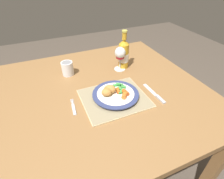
# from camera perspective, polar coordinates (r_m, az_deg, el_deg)

# --- Properties ---
(ground_plane) EXTENTS (6.00, 6.00, 0.00)m
(ground_plane) POSITION_cam_1_polar(r_m,az_deg,el_deg) (1.55, -2.47, -22.54)
(ground_plane) COLOR #4C4238
(dining_table) EXTENTS (1.16, 1.07, 0.74)m
(dining_table) POSITION_cam_1_polar(r_m,az_deg,el_deg) (1.04, -3.40, -3.89)
(dining_table) COLOR olive
(dining_table) RESTS_ON ground
(placemat) EXTENTS (0.33, 0.29, 0.01)m
(placemat) POSITION_cam_1_polar(r_m,az_deg,el_deg) (0.92, 0.74, -2.85)
(placemat) COLOR #CCB789
(placemat) RESTS_ON dining_table
(dinner_plate) EXTENTS (0.25, 0.25, 0.02)m
(dinner_plate) POSITION_cam_1_polar(r_m,az_deg,el_deg) (0.92, 1.18, -1.66)
(dinner_plate) COLOR white
(dinner_plate) RESTS_ON placemat
(breaded_croquettes) EXTENTS (0.10, 0.08, 0.04)m
(breaded_croquettes) POSITION_cam_1_polar(r_m,az_deg,el_deg) (0.90, -1.24, -0.39)
(breaded_croquettes) COLOR tan
(breaded_croquettes) RESTS_ON dinner_plate
(green_beans_pile) EXTENTS (0.06, 0.09, 0.01)m
(green_beans_pile) POSITION_cam_1_polar(r_m,az_deg,el_deg) (0.95, 2.73, 0.58)
(green_beans_pile) COLOR green
(green_beans_pile) RESTS_ON dinner_plate
(glazed_carrots) EXTENTS (0.05, 0.10, 0.02)m
(glazed_carrots) POSITION_cam_1_polar(r_m,az_deg,el_deg) (0.90, 3.71, -1.20)
(glazed_carrots) COLOR #CC5119
(glazed_carrots) RESTS_ON dinner_plate
(fork) EXTENTS (0.03, 0.12, 0.01)m
(fork) POSITION_cam_1_polar(r_m,az_deg,el_deg) (0.89, -12.44, -5.92)
(fork) COLOR silver
(fork) RESTS_ON dining_table
(table_knife) EXTENTS (0.02, 0.19, 0.01)m
(table_knife) POSITION_cam_1_polar(r_m,az_deg,el_deg) (0.97, 14.08, -1.71)
(table_knife) COLOR silver
(table_knife) RESTS_ON dining_table
(wine_glass) EXTENTS (0.07, 0.07, 0.16)m
(wine_glass) POSITION_cam_1_polar(r_m,az_deg,el_deg) (1.13, 2.70, 11.49)
(wine_glass) COLOR silver
(wine_glass) RESTS_ON dining_table
(bottle) EXTENTS (0.07, 0.07, 0.25)m
(bottle) POSITION_cam_1_polar(r_m,az_deg,el_deg) (1.16, 3.83, 11.51)
(bottle) COLOR gold
(bottle) RESTS_ON dining_table
(drinking_cup) EXTENTS (0.07, 0.07, 0.09)m
(drinking_cup) POSITION_cam_1_polar(r_m,az_deg,el_deg) (1.13, -14.33, 6.76)
(drinking_cup) COLOR white
(drinking_cup) RESTS_ON dining_table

